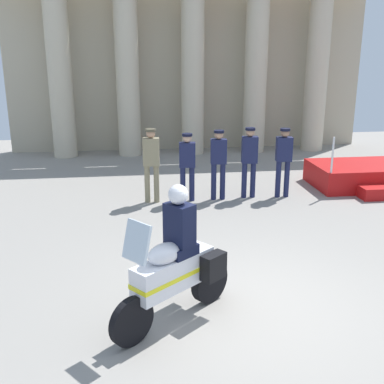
{
  "coord_description": "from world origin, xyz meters",
  "views": [
    {
      "loc": [
        -1.65,
        -5.77,
        3.51
      ],
      "look_at": [
        -0.58,
        2.42,
        1.01
      ],
      "focal_mm": 43.84,
      "sensor_mm": 36.0,
      "label": 1
    }
  ],
  "objects_px": {
    "officer_in_row_2": "(219,159)",
    "officer_in_row_3": "(249,157)",
    "reviewing_stand": "(375,176)",
    "motorcycle_with_rider": "(177,266)",
    "officer_in_row_0": "(151,160)",
    "officer_in_row_1": "(187,162)",
    "officer_in_row_4": "(284,157)"
  },
  "relations": [
    {
      "from": "officer_in_row_2",
      "to": "officer_in_row_3",
      "type": "xyz_separation_m",
      "value": [
        0.78,
        0.07,
        0.02
      ]
    },
    {
      "from": "officer_in_row_3",
      "to": "reviewing_stand",
      "type": "bearing_deg",
      "value": -165.83
    },
    {
      "from": "reviewing_stand",
      "to": "motorcycle_with_rider",
      "type": "xyz_separation_m",
      "value": [
        -5.92,
        -5.82,
        0.5
      ]
    },
    {
      "from": "officer_in_row_0",
      "to": "officer_in_row_2",
      "type": "xyz_separation_m",
      "value": [
        1.61,
        0.02,
        -0.04
      ]
    },
    {
      "from": "officer_in_row_3",
      "to": "motorcycle_with_rider",
      "type": "distance_m",
      "value": 5.77
    },
    {
      "from": "officer_in_row_3",
      "to": "motorcycle_with_rider",
      "type": "xyz_separation_m",
      "value": [
        -2.3,
        -5.29,
        -0.23
      ]
    },
    {
      "from": "officer_in_row_0",
      "to": "officer_in_row_1",
      "type": "relative_size",
      "value": 1.08
    },
    {
      "from": "officer_in_row_0",
      "to": "officer_in_row_4",
      "type": "height_order",
      "value": "officer_in_row_0"
    },
    {
      "from": "officer_in_row_3",
      "to": "officer_in_row_4",
      "type": "distance_m",
      "value": 0.85
    },
    {
      "from": "officer_in_row_0",
      "to": "reviewing_stand",
      "type": "bearing_deg",
      "value": -168.28
    },
    {
      "from": "officer_in_row_4",
      "to": "officer_in_row_3",
      "type": "bearing_deg",
      "value": 1.03
    },
    {
      "from": "officer_in_row_0",
      "to": "officer_in_row_3",
      "type": "relative_size",
      "value": 1.02
    },
    {
      "from": "reviewing_stand",
      "to": "officer_in_row_2",
      "type": "height_order",
      "value": "officer_in_row_2"
    },
    {
      "from": "officer_in_row_1",
      "to": "officer_in_row_4",
      "type": "distance_m",
      "value": 2.38
    },
    {
      "from": "reviewing_stand",
      "to": "officer_in_row_3",
      "type": "relative_size",
      "value": 1.9
    },
    {
      "from": "officer_in_row_0",
      "to": "officer_in_row_4",
      "type": "xyz_separation_m",
      "value": [
        3.23,
        0.02,
        -0.03
      ]
    },
    {
      "from": "motorcycle_with_rider",
      "to": "officer_in_row_3",
      "type": "bearing_deg",
      "value": -152.7
    },
    {
      "from": "reviewing_stand",
      "to": "officer_in_row_4",
      "type": "distance_m",
      "value": 2.94
    },
    {
      "from": "reviewing_stand",
      "to": "officer_in_row_2",
      "type": "bearing_deg",
      "value": -172.23
    },
    {
      "from": "reviewing_stand",
      "to": "officer_in_row_2",
      "type": "xyz_separation_m",
      "value": [
        -4.4,
        -0.6,
        0.72
      ]
    },
    {
      "from": "officer_in_row_0",
      "to": "officer_in_row_1",
      "type": "xyz_separation_m",
      "value": [
        0.85,
        0.0,
        -0.08
      ]
    },
    {
      "from": "officer_in_row_2",
      "to": "motorcycle_with_rider",
      "type": "distance_m",
      "value": 5.44
    },
    {
      "from": "officer_in_row_1",
      "to": "officer_in_row_3",
      "type": "xyz_separation_m",
      "value": [
        1.54,
        0.09,
        0.05
      ]
    },
    {
      "from": "reviewing_stand",
      "to": "officer_in_row_4",
      "type": "relative_size",
      "value": 1.93
    },
    {
      "from": "officer_in_row_0",
      "to": "officer_in_row_1",
      "type": "distance_m",
      "value": 0.86
    },
    {
      "from": "officer_in_row_1",
      "to": "officer_in_row_4",
      "type": "relative_size",
      "value": 0.96
    },
    {
      "from": "officer_in_row_2",
      "to": "motorcycle_with_rider",
      "type": "relative_size",
      "value": 0.9
    },
    {
      "from": "officer_in_row_1",
      "to": "motorcycle_with_rider",
      "type": "relative_size",
      "value": 0.87
    },
    {
      "from": "officer_in_row_1",
      "to": "officer_in_row_3",
      "type": "relative_size",
      "value": 0.95
    },
    {
      "from": "motorcycle_with_rider",
      "to": "officer_in_row_4",
      "type": "bearing_deg",
      "value": -160.26
    },
    {
      "from": "officer_in_row_0",
      "to": "officer_in_row_4",
      "type": "bearing_deg",
      "value": -173.84
    },
    {
      "from": "officer_in_row_2",
      "to": "officer_in_row_4",
      "type": "xyz_separation_m",
      "value": [
        1.62,
        -0.0,
        0.01
      ]
    }
  ]
}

